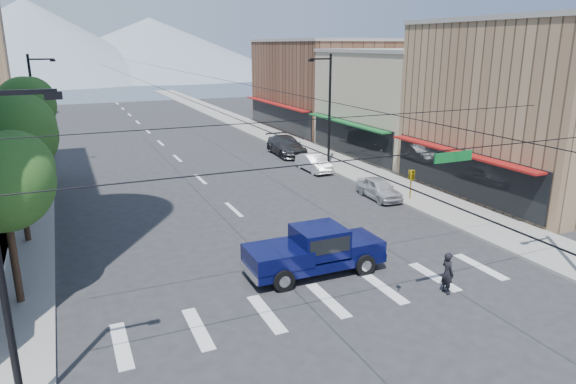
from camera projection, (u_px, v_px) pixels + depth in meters
The scene contains 20 objects.
ground at pixel (352, 317), 18.90m from camera, with size 160.00×160.00×0.00m, color #28282B.
sidewalk_left at pixel (31, 148), 49.37m from camera, with size 4.00×120.00×0.15m, color gray.
sidewalk_right at pixel (263, 132), 58.70m from camera, with size 4.00×120.00×0.15m, color gray.
shop_near at pixel (539, 110), 33.94m from camera, with size 12.00×14.00×11.00m, color #8C6B4C.
shop_mid at pixel (408, 104), 46.52m from camera, with size 12.00×14.00×9.00m, color tan.
shop_far at pixel (326, 86), 60.44m from camera, with size 12.00×18.00×10.00m, color brown.
mountain_left at pixel (28, 40), 141.87m from camera, with size 80.00×80.00×22.00m, color gray.
mountain_right at pixel (151, 47), 164.81m from camera, with size 90.00×90.00×18.00m, color gray.
tree_near at pixel (6, 179), 18.57m from camera, with size 3.65×3.64×6.71m.
tree_midnear at pixel (16, 133), 24.56m from camera, with size 4.09×4.09×7.52m.
tree_midfar at pixel (24, 125), 30.88m from camera, with size 3.65×3.64×6.71m.
tree_far at pixel (28, 103), 36.87m from camera, with size 4.09×4.09×7.52m.
signal_rig at pixel (377, 204), 16.81m from camera, with size 21.80×0.20×9.00m.
lamp_pole_nw at pixel (36, 108), 39.75m from camera, with size 2.00×0.25×9.00m.
lamp_pole_ne at pixel (328, 106), 41.01m from camera, with size 2.00×0.25×9.00m.
pickup_truck at pixel (314, 250), 22.28m from camera, with size 6.18×2.43×2.08m.
pedestrian at pixel (447, 273), 20.51m from camera, with size 0.64×0.42×1.74m, color black.
parked_car_near at pixel (379, 189), 33.30m from camera, with size 1.58×3.94×1.34m, color silver.
parked_car_mid at pixel (314, 163), 40.52m from camera, with size 1.42×4.07×1.34m, color silver.
parked_car_far at pixel (286, 146), 46.47m from camera, with size 2.36×5.82×1.69m, color #2E2E30.
Camera 1 is at (-8.98, -14.49, 9.66)m, focal length 32.00 mm.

